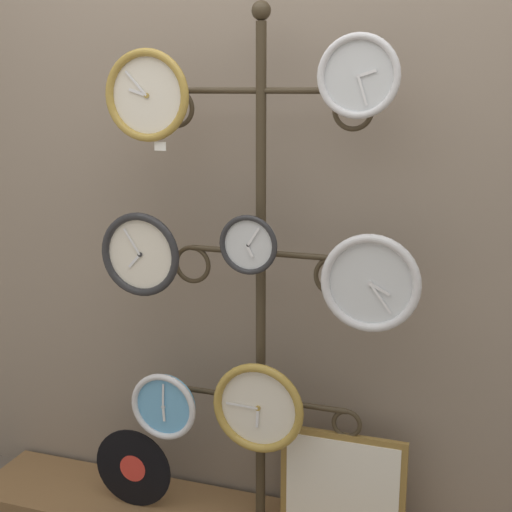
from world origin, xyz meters
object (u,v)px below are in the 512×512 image
object	(u,v)px
clock_middle_left	(141,254)
clock_middle_right	(371,283)
display_stand	(261,380)
clock_middle_center	(249,245)
clock_top_right	(359,76)
picture_frame	(342,483)
clock_top_left	(147,95)
clock_bottom_left	(164,406)
clock_bottom_center	(258,408)
vinyl_record	(133,468)

from	to	relation	value
clock_middle_left	clock_middle_right	bearing A→B (deg)	-0.43
display_stand	clock_middle_center	size ratio (longest dim) A/B	9.44
clock_middle_center	clock_middle_right	size ratio (longest dim) A/B	0.63
clock_top_right	picture_frame	world-z (taller)	clock_top_right
clock_top_left	clock_middle_left	world-z (taller)	clock_top_left
clock_bottom_left	clock_middle_left	bearing A→B (deg)	164.45
clock_top_right	clock_middle_right	distance (m)	0.61
clock_top_right	clock_bottom_center	size ratio (longest dim) A/B	0.77
clock_top_right	clock_bottom_left	distance (m)	1.29
clock_top_left	picture_frame	xyz separation A→B (m)	(0.64, 0.11, -1.30)
clock_top_left	clock_middle_right	world-z (taller)	clock_top_left
clock_middle_right	vinyl_record	world-z (taller)	clock_middle_right
display_stand	vinyl_record	distance (m)	0.60
picture_frame	display_stand	bearing A→B (deg)	179.20
vinyl_record	picture_frame	size ratio (longest dim) A/B	0.69
clock_top_left	vinyl_record	size ratio (longest dim) A/B	0.97
clock_bottom_center	picture_frame	size ratio (longest dim) A/B	0.73
clock_middle_left	clock_top_right	bearing A→B (deg)	0.92
clock_top_left	clock_middle_left	bearing A→B (deg)	160.65
vinyl_record	display_stand	bearing A→B (deg)	11.71
clock_middle_center	clock_top_right	bearing A→B (deg)	4.43
clock_middle_left	vinyl_record	xyz separation A→B (m)	(-0.06, -0.01, -0.81)
clock_middle_left	clock_middle_center	bearing A→B (deg)	-2.03
clock_middle_right	vinyl_record	bearing A→B (deg)	179.98
display_stand	picture_frame	xyz separation A→B (m)	(0.30, -0.00, -0.34)
clock_middle_center	clock_middle_right	xyz separation A→B (m)	(0.39, 0.01, -0.09)
clock_middle_left	clock_middle_right	xyz separation A→B (m)	(0.78, -0.01, -0.03)
clock_top_right	clock_middle_left	world-z (taller)	clock_top_right
vinyl_record	clock_middle_right	bearing A→B (deg)	-0.02
clock_top_right	vinyl_record	size ratio (longest dim) A/B	0.81
clock_middle_center	vinyl_record	world-z (taller)	clock_middle_center
clock_bottom_left	display_stand	bearing A→B (deg)	19.43
clock_bottom_left	picture_frame	bearing A→B (deg)	9.95
clock_middle_left	picture_frame	distance (m)	1.05
clock_top_left	clock_middle_left	xyz separation A→B (m)	(-0.06, 0.02, -0.53)
clock_top_right	clock_bottom_center	world-z (taller)	clock_top_right
clock_top_right	clock_middle_left	distance (m)	0.93
clock_bottom_center	vinyl_record	size ratio (longest dim) A/B	1.06
clock_middle_center	picture_frame	xyz separation A→B (m)	(0.30, 0.10, -0.84)
clock_middle_left	clock_bottom_center	size ratio (longest dim) A/B	0.91
clock_middle_center	clock_bottom_left	size ratio (longest dim) A/B	0.79
display_stand	clock_bottom_center	bearing A→B (deg)	-75.97
display_stand	clock_middle_left	size ratio (longest dim) A/B	6.32
clock_top_right	vinyl_record	xyz separation A→B (m)	(-0.78, -0.02, -1.39)
vinyl_record	clock_bottom_left	bearing A→B (deg)	-6.70
display_stand	clock_middle_left	world-z (taller)	display_stand
clock_middle_right	clock_top_right	bearing A→B (deg)	163.64
display_stand	vinyl_record	world-z (taller)	display_stand
picture_frame	clock_middle_center	bearing A→B (deg)	-161.81
clock_middle_center	picture_frame	size ratio (longest dim) A/B	0.44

